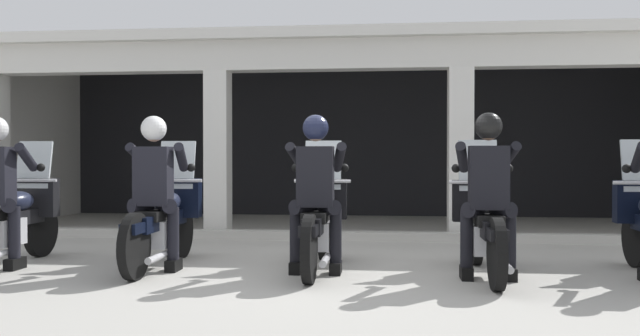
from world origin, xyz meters
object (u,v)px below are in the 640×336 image
at_px(police_officer_right, 488,181).
at_px(motorcycle_far_left, 13,218).
at_px(motorcycle_center, 319,221).
at_px(police_officer_left, 154,179).
at_px(motorcycle_left, 164,219).
at_px(police_officer_center, 316,180).
at_px(motorcycle_right, 484,224).

bearing_deg(police_officer_right, motorcycle_far_left, -178.85).
height_order(motorcycle_center, police_officer_right, police_officer_right).
xyz_separation_m(motorcycle_center, police_officer_right, (1.66, -0.43, 0.44)).
bearing_deg(police_officer_left, motorcycle_left, 94.64).
bearing_deg(police_officer_right, motorcycle_center, 170.61).
distance_m(motorcycle_center, police_officer_right, 1.77).
relative_size(motorcycle_center, police_officer_right, 1.29).
distance_m(motorcycle_left, police_officer_right, 3.38).
height_order(motorcycle_far_left, motorcycle_left, same).
bearing_deg(motorcycle_center, police_officer_left, -167.25).
distance_m(motorcycle_far_left, motorcycle_center, 3.32).
xyz_separation_m(police_officer_left, police_officer_center, (1.66, 0.00, 0.00)).
bearing_deg(motorcycle_center, motorcycle_far_left, -175.44).
height_order(motorcycle_right, police_officer_right, police_officer_right).
relative_size(motorcycle_left, police_officer_right, 1.29).
bearing_deg(motorcycle_right, police_officer_left, -172.53).
height_order(motorcycle_center, police_officer_center, police_officer_center).
bearing_deg(motorcycle_far_left, police_officer_left, -7.69).
xyz_separation_m(motorcycle_far_left, police_officer_left, (1.66, -0.20, 0.44)).
bearing_deg(police_officer_left, police_officer_right, 2.47).
xyz_separation_m(motorcycle_far_left, police_officer_right, (4.98, -0.34, 0.44)).
bearing_deg(police_officer_left, motorcycle_far_left, 178.18).
height_order(motorcycle_center, motorcycle_right, same).
height_order(police_officer_center, police_officer_right, same).
xyz_separation_m(police_officer_center, police_officer_right, (1.66, -0.14, 0.00)).
distance_m(motorcycle_right, police_officer_right, 0.52).
xyz_separation_m(motorcycle_far_left, motorcycle_right, (4.98, -0.05, 0.00)).
relative_size(motorcycle_far_left, police_officer_left, 1.29).
bearing_deg(motorcycle_left, motorcycle_center, 4.97).
height_order(police_officer_left, motorcycle_right, police_officer_left).
bearing_deg(motorcycle_far_left, motorcycle_left, 2.06).
xyz_separation_m(police_officer_left, motorcycle_center, (1.66, 0.29, -0.44)).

